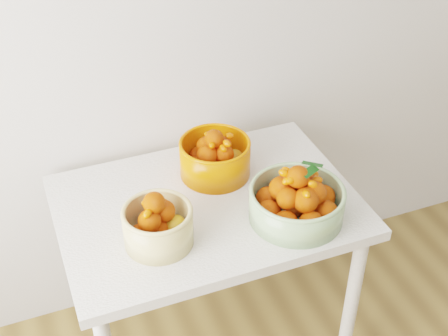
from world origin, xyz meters
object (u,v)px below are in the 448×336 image
(table, at_px, (208,224))
(bowl_cream, at_px, (158,224))
(bowl_green, at_px, (297,201))
(bowl_orange, at_px, (215,157))

(table, bearing_deg, bowl_cream, -148.66)
(bowl_cream, distance_m, bowl_green, 0.45)
(bowl_cream, bearing_deg, table, 31.34)
(bowl_cream, xyz_separation_m, bowl_orange, (0.29, 0.27, 0.00))
(bowl_cream, distance_m, bowl_orange, 0.39)
(bowl_green, bearing_deg, bowl_cream, 173.66)
(table, relative_size, bowl_green, 2.66)
(bowl_green, xyz_separation_m, bowl_orange, (-0.16, 0.32, 0.00))
(bowl_orange, bearing_deg, bowl_cream, -137.06)
(table, xyz_separation_m, bowl_orange, (0.08, 0.14, 0.17))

